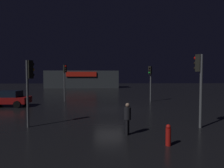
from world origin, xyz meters
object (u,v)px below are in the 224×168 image
traffic_signal_cross_left (199,76)px  traffic_signal_cross_right (65,76)px  pedestrian (128,116)px  fire_hydrant (168,135)px  store_building (83,79)px  traffic_signal_opposite (29,78)px  traffic_signal_main (150,77)px  car_near (8,98)px

traffic_signal_cross_left → traffic_signal_cross_right: 14.79m
pedestrian → fire_hydrant: bearing=-44.2°
store_building → traffic_signal_opposite: bearing=-88.1°
traffic_signal_cross_left → pedestrian: (-4.20, -1.08, -2.03)m
store_building → fire_hydrant: size_ratio=20.41×
traffic_signal_cross_right → pedestrian: traffic_signal_cross_right is taller
traffic_signal_opposite → traffic_signal_main: bearing=46.0°
traffic_signal_cross_right → traffic_signal_opposite: bearing=-88.7°
traffic_signal_cross_right → fire_hydrant: 15.57m
traffic_signal_cross_left → fire_hydrant: (-2.68, -2.56, -2.50)m
traffic_signal_opposite → car_near: traffic_signal_opposite is taller
traffic_signal_cross_right → fire_hydrant: (7.18, -13.58, -2.54)m
traffic_signal_opposite → fire_hydrant: 8.00m
traffic_signal_cross_left → fire_hydrant: 4.47m
traffic_signal_main → traffic_signal_cross_right: 9.88m
store_building → traffic_signal_main: store_building is taller
store_building → pedestrian: size_ratio=11.59×
pedestrian → fire_hydrant: pedestrian is taller
pedestrian → traffic_signal_cross_right: bearing=115.1°
store_building → traffic_signal_main: size_ratio=4.51×
fire_hydrant → store_building: bearing=101.5°
traffic_signal_cross_left → car_near: bearing=151.8°
traffic_signal_cross_right → pedestrian: bearing=-64.9°
store_building → traffic_signal_cross_right: bearing=-87.9°
traffic_signal_main → traffic_signal_opposite: 13.88m
traffic_signal_cross_right → pedestrian: 13.51m
traffic_signal_main → traffic_signal_opposite: size_ratio=1.07×
traffic_signal_main → traffic_signal_opposite: traffic_signal_main is taller
car_near → store_building: bearing=82.8°
store_building → car_near: bearing=-97.2°
traffic_signal_main → traffic_signal_cross_left: size_ratio=0.99×
traffic_signal_opposite → car_near: (-5.01, 7.25, -2.02)m
fire_hydrant → pedestrian: bearing=135.8°
store_building → traffic_signal_opposite: store_building is taller
traffic_signal_cross_left → traffic_signal_cross_right: (-9.87, 11.02, 0.04)m
traffic_signal_main → fire_hydrant: 13.64m
traffic_signal_main → store_building: bearing=111.7°
store_building → traffic_signal_main: (10.87, -27.26, 0.66)m
traffic_signal_cross_left → pedestrian: 4.79m
traffic_signal_main → car_near: traffic_signal_main is taller
store_building → pedestrian: bearing=-80.3°
store_building → traffic_signal_cross_left: bearing=-74.0°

